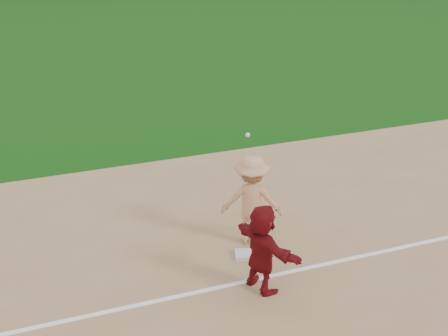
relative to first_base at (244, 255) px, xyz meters
name	(u,v)px	position (x,y,z in m)	size (l,w,h in m)	color
ground	(248,256)	(0.10, 0.01, -0.06)	(160.00, 160.00, 0.00)	#10420C
foul_line	(263,278)	(0.10, -0.79, -0.03)	(60.00, 0.10, 0.01)	white
first_base	(244,255)	(0.00, 0.00, 0.00)	(0.34, 0.34, 0.08)	silver
base_runner	(262,249)	(-0.06, -1.04, 0.83)	(1.61, 0.51, 1.74)	#650B0F
first_base_play	(252,200)	(0.34, 0.48, 0.94)	(1.45, 1.17, 2.54)	#B0B0B3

